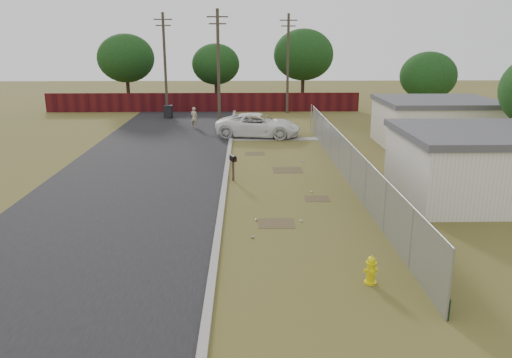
{
  "coord_description": "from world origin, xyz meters",
  "views": [
    {
      "loc": [
        -1.99,
        -23.09,
        6.98
      ],
      "look_at": [
        -1.53,
        -2.55,
        1.1
      ],
      "focal_mm": 35.0,
      "sensor_mm": 36.0,
      "label": 1
    }
  ],
  "objects_px": {
    "pickup_truck": "(258,125)",
    "trash_bin": "(168,112)",
    "pedestrian": "(194,117)",
    "fire_hydrant": "(371,270)",
    "mailbox": "(233,161)"
  },
  "relations": [
    {
      "from": "fire_hydrant",
      "to": "pedestrian",
      "type": "relative_size",
      "value": 0.54
    },
    {
      "from": "pickup_truck",
      "to": "trash_bin",
      "type": "distance_m",
      "value": 11.67
    },
    {
      "from": "fire_hydrant",
      "to": "pickup_truck",
      "type": "distance_m",
      "value": 22.56
    },
    {
      "from": "fire_hydrant",
      "to": "pickup_truck",
      "type": "xyz_separation_m",
      "value": [
        -2.7,
        22.39,
        0.42
      ]
    },
    {
      "from": "pedestrian",
      "to": "pickup_truck",
      "type": "bearing_deg",
      "value": 161.87
    },
    {
      "from": "fire_hydrant",
      "to": "mailbox",
      "type": "bearing_deg",
      "value": 111.25
    },
    {
      "from": "mailbox",
      "to": "trash_bin",
      "type": "distance_m",
      "value": 21.1
    },
    {
      "from": "pickup_truck",
      "to": "pedestrian",
      "type": "xyz_separation_m",
      "value": [
        -4.98,
        3.81,
        -0.02
      ]
    },
    {
      "from": "mailbox",
      "to": "pickup_truck",
      "type": "xyz_separation_m",
      "value": [
        1.56,
        11.44,
        -0.2
      ]
    },
    {
      "from": "mailbox",
      "to": "pedestrian",
      "type": "height_order",
      "value": "pedestrian"
    },
    {
      "from": "fire_hydrant",
      "to": "mailbox",
      "type": "height_order",
      "value": "mailbox"
    },
    {
      "from": "fire_hydrant",
      "to": "pickup_truck",
      "type": "height_order",
      "value": "pickup_truck"
    },
    {
      "from": "mailbox",
      "to": "trash_bin",
      "type": "bearing_deg",
      "value": 107.04
    },
    {
      "from": "fire_hydrant",
      "to": "trash_bin",
      "type": "bearing_deg",
      "value": 108.55
    },
    {
      "from": "pedestrian",
      "to": "trash_bin",
      "type": "distance_m",
      "value": 5.65
    }
  ]
}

